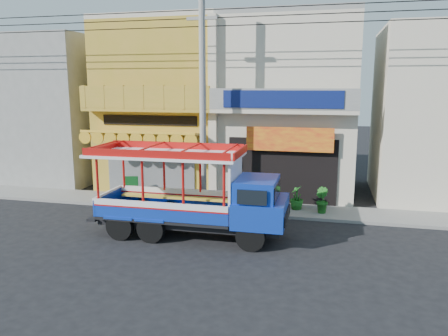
# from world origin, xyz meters

# --- Properties ---
(ground) EXTENTS (90.00, 90.00, 0.00)m
(ground) POSITION_xyz_m (0.00, 0.00, 0.00)
(ground) COLOR black
(ground) RESTS_ON ground
(sidewalk) EXTENTS (30.00, 2.00, 0.12)m
(sidewalk) POSITION_xyz_m (0.00, 4.00, 0.06)
(sidewalk) COLOR slate
(sidewalk) RESTS_ON ground
(shophouse_left) EXTENTS (6.00, 7.50, 8.24)m
(shophouse_left) POSITION_xyz_m (-4.00, 7.96, 4.11)
(shophouse_left) COLOR #AF9426
(shophouse_left) RESTS_ON ground
(shophouse_right) EXTENTS (6.00, 6.75, 8.24)m
(shophouse_right) POSITION_xyz_m (2.00, 7.96, 4.11)
(shophouse_right) COLOR beige
(shophouse_right) RESTS_ON ground
(party_pilaster) EXTENTS (0.35, 0.30, 8.00)m
(party_pilaster) POSITION_xyz_m (-1.00, 4.85, 4.00)
(party_pilaster) COLOR beige
(party_pilaster) RESTS_ON ground
(filler_building_left) EXTENTS (6.00, 6.00, 7.60)m
(filler_building_left) POSITION_xyz_m (-11.00, 8.00, 3.80)
(filler_building_left) COLOR gray
(filler_building_left) RESTS_ON ground
(filler_building_right) EXTENTS (6.00, 6.00, 7.60)m
(filler_building_right) POSITION_xyz_m (9.00, 8.00, 3.80)
(filler_building_right) COLOR beige
(filler_building_right) RESTS_ON ground
(utility_pole) EXTENTS (28.00, 0.26, 9.00)m
(utility_pole) POSITION_xyz_m (-0.85, 3.30, 5.03)
(utility_pole) COLOR gray
(utility_pole) RESTS_ON ground
(songthaew_truck) EXTENTS (6.64, 2.28, 3.09)m
(songthaew_truck) POSITION_xyz_m (-0.12, 0.29, 1.49)
(songthaew_truck) COLOR black
(songthaew_truck) RESTS_ON ground
(green_sign) EXTENTS (0.63, 0.41, 0.97)m
(green_sign) POSITION_xyz_m (-4.67, 4.28, 0.53)
(green_sign) COLOR black
(green_sign) RESTS_ON sidewalk
(potted_plant_a) EXTENTS (1.14, 1.12, 0.96)m
(potted_plant_a) POSITION_xyz_m (0.85, 4.35, 0.60)
(potted_plant_a) COLOR #1B5E1B
(potted_plant_a) RESTS_ON sidewalk
(potted_plant_b) EXTENTS (0.68, 0.71, 1.02)m
(potted_plant_b) POSITION_xyz_m (3.71, 3.82, 0.63)
(potted_plant_b) COLOR #1B5E1B
(potted_plant_b) RESTS_ON sidewalk
(potted_plant_c) EXTENTS (0.58, 0.58, 0.99)m
(potted_plant_c) POSITION_xyz_m (2.72, 4.09, 0.61)
(potted_plant_c) COLOR #1B5E1B
(potted_plant_c) RESTS_ON sidewalk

